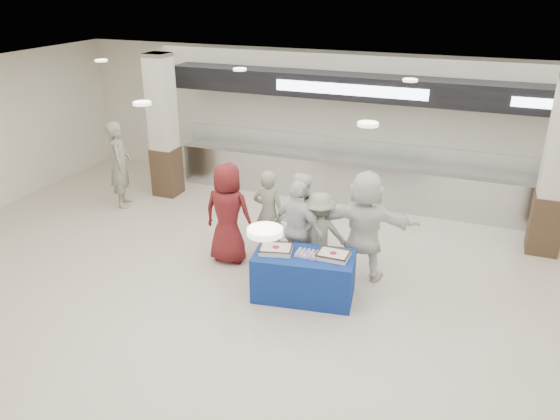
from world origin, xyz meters
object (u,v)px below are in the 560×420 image
at_px(soldier_b, 319,234).
at_px(civilian_maroon, 228,213).
at_px(soldier_a, 269,213).
at_px(soldier_bg, 120,164).
at_px(cupcake_tray, 307,254).
at_px(display_table, 304,276).
at_px(chef_tall, 299,220).
at_px(chef_short, 298,229).
at_px(civilian_white, 365,226).
at_px(sheet_cake_left, 276,249).
at_px(sheet_cake_right, 333,255).

bearing_deg(soldier_b, civilian_maroon, -18.68).
distance_m(soldier_a, soldier_bg, 4.01).
xyz_separation_m(civilian_maroon, soldier_a, (0.57, 0.46, -0.10)).
bearing_deg(soldier_b, cupcake_tray, 71.81).
distance_m(display_table, soldier_b, 0.86).
height_order(chef_tall, chef_short, chef_tall).
relative_size(cupcake_tray, soldier_bg, 0.19).
bearing_deg(soldier_bg, soldier_b, -134.12).
height_order(chef_tall, civilian_white, civilian_white).
relative_size(civilian_maroon, soldier_b, 1.22).
bearing_deg(soldier_bg, cupcake_tray, -141.95).
relative_size(chef_short, soldier_b, 1.13).
bearing_deg(soldier_b, sheet_cake_left, 40.82).
height_order(cupcake_tray, civilian_maroon, civilian_maroon).
distance_m(display_table, civilian_white, 1.32).
distance_m(display_table, chef_tall, 1.17).
xyz_separation_m(sheet_cake_left, civilian_maroon, (-1.19, 0.75, 0.11)).
bearing_deg(chef_short, civilian_maroon, 15.03).
height_order(sheet_cake_left, soldier_bg, soldier_bg).
bearing_deg(chef_tall, soldier_bg, -25.97).
bearing_deg(civilian_white, chef_tall, -8.46).
distance_m(sheet_cake_left, chef_short, 0.72).
height_order(cupcake_tray, soldier_b, soldier_b).
relative_size(sheet_cake_left, soldier_bg, 0.30).
xyz_separation_m(cupcake_tray, chef_short, (-0.37, 0.64, 0.06)).
bearing_deg(civilian_white, soldier_bg, -19.06).
bearing_deg(sheet_cake_left, soldier_bg, 153.88).
bearing_deg(soldier_bg, soldier_a, -133.12).
xyz_separation_m(sheet_cake_right, chef_short, (-0.77, 0.56, 0.04)).
bearing_deg(cupcake_tray, civilian_maroon, 157.78).
distance_m(chef_tall, soldier_b, 0.48).
relative_size(sheet_cake_right, cupcake_tray, 1.35).
height_order(soldier_b, soldier_bg, soldier_bg).
distance_m(sheet_cake_left, civilian_maroon, 1.41).
bearing_deg(soldier_a, soldier_b, 162.65).
relative_size(cupcake_tray, chef_tall, 0.21).
height_order(soldier_a, soldier_bg, soldier_bg).
bearing_deg(civilian_maroon, soldier_bg, -25.84).
distance_m(soldier_a, chef_tall, 0.66).
distance_m(sheet_cake_left, soldier_bg, 5.02).
relative_size(soldier_a, civilian_white, 0.86).
xyz_separation_m(cupcake_tray, soldier_b, (-0.05, 0.78, -0.03)).
bearing_deg(cupcake_tray, sheet_cake_left, -172.60).
distance_m(cupcake_tray, chef_tall, 1.09).
height_order(civilian_maroon, civilian_white, civilian_white).
xyz_separation_m(display_table, chef_short, (-0.33, 0.64, 0.47)).
bearing_deg(sheet_cake_left, civilian_white, 41.47).
xyz_separation_m(cupcake_tray, soldier_bg, (-4.99, 2.15, 0.17)).
bearing_deg(chef_short, chef_tall, -56.90).
bearing_deg(civilian_white, soldier_b, 6.48).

